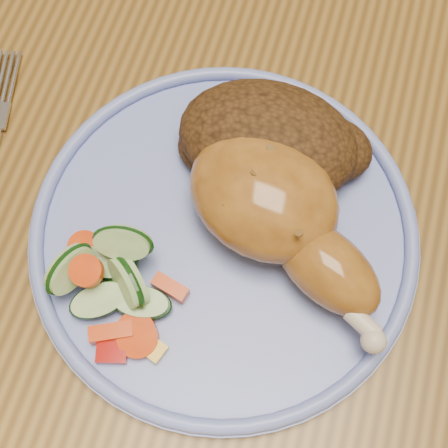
{
  "coord_description": "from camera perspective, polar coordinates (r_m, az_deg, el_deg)",
  "views": [
    {
      "loc": [
        -0.03,
        -0.25,
        1.16
      ],
      "look_at": [
        -0.07,
        -0.1,
        0.78
      ],
      "focal_mm": 50.0,
      "sensor_mm": 36.0,
      "label": 1
    }
  ],
  "objects": [
    {
      "name": "dining_table",
      "position": [
        0.55,
        9.9,
        3.4
      ],
      "size": [
        0.9,
        1.4,
        0.75
      ],
      "color": "brown",
      "rests_on": "ground"
    },
    {
      "name": "rice_pilaf",
      "position": [
        0.43,
        4.38,
        7.47
      ],
      "size": [
        0.14,
        0.09,
        0.05
      ],
      "color": "#412810",
      "rests_on": "plate"
    },
    {
      "name": "ground",
      "position": [
        1.19,
        4.67,
        -10.3
      ],
      "size": [
        4.0,
        4.0,
        0.0
      ],
      "primitive_type": "plane",
      "color": "brown",
      "rests_on": "ground"
    },
    {
      "name": "chicken_leg",
      "position": [
        0.41,
        5.03,
        1.04
      ],
      "size": [
        0.16,
        0.14,
        0.06
      ],
      "color": "#A46722",
      "rests_on": "plate"
    },
    {
      "name": "plate_rim",
      "position": [
        0.42,
        0.0,
        -0.5
      ],
      "size": [
        0.27,
        0.27,
        0.01
      ],
      "primitive_type": "torus",
      "color": "#7386DA",
      "rests_on": "plate"
    },
    {
      "name": "vegetable_pile",
      "position": [
        0.41,
        -10.11,
        -5.22
      ],
      "size": [
        0.1,
        0.09,
        0.05
      ],
      "color": "#A50A05",
      "rests_on": "plate"
    },
    {
      "name": "plate",
      "position": [
        0.43,
        0.0,
        -1.02
      ],
      "size": [
        0.27,
        0.27,
        0.01
      ],
      "primitive_type": "cylinder",
      "color": "#7386DA",
      "rests_on": "dining_table"
    }
  ]
}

